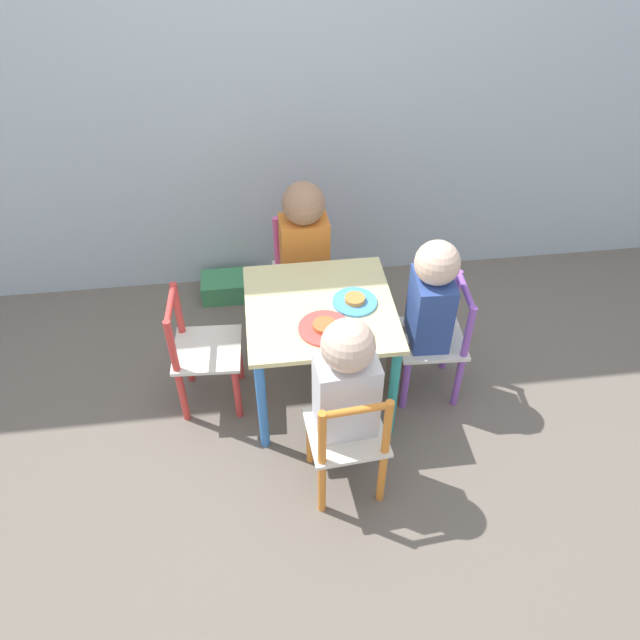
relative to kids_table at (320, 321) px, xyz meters
The scene contains 12 objects.
ground_plane 0.40m from the kids_table, ahead, with size 6.00×6.00×0.00m, color #6B6056.
kids_table is the anchor object (origin of this frame).
chair_orange 0.48m from the kids_table, 85.46° to the right, with size 0.28×0.28×0.52m.
chair_purple 0.48m from the kids_table, ahead, with size 0.27×0.27×0.52m.
chair_pink 0.48m from the kids_table, 92.03° to the left, with size 0.27×0.27×0.52m.
chair_red 0.48m from the kids_table, behind, with size 0.27×0.27×0.52m.
child_front 0.41m from the kids_table, 85.46° to the right, with size 0.21×0.22×0.75m.
child_right 0.40m from the kids_table, ahead, with size 0.22×0.21×0.73m.
child_back 0.41m from the kids_table, 92.03° to the left, with size 0.20×0.23×0.75m.
plate_front 0.16m from the kids_table, 90.00° to the right, with size 0.19×0.19×0.03m.
plate_right 0.16m from the kids_table, ahead, with size 0.17×0.17×0.03m.
storage_bin 0.85m from the kids_table, 118.28° to the left, with size 0.25×0.17×0.11m.
Camera 1 is at (-0.22, -1.75, 1.97)m, focal length 35.00 mm.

